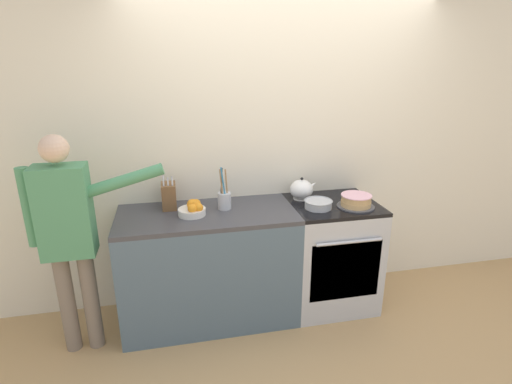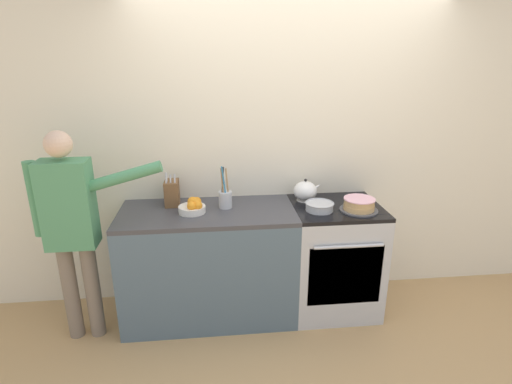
{
  "view_description": "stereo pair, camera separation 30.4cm",
  "coord_description": "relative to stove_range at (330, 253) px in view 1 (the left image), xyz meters",
  "views": [
    {
      "loc": [
        -0.92,
        -2.53,
        2.05
      ],
      "look_at": [
        -0.31,
        0.29,
        1.07
      ],
      "focal_mm": 28.0,
      "sensor_mm": 36.0,
      "label": 1
    },
    {
      "loc": [
        -0.62,
        -2.58,
        2.05
      ],
      "look_at": [
        -0.31,
        0.29,
        1.07
      ],
      "focal_mm": 28.0,
      "sensor_mm": 36.0,
      "label": 2
    }
  ],
  "objects": [
    {
      "name": "ground_plane",
      "position": [
        -0.34,
        -0.32,
        -0.46
      ],
      "size": [
        16.0,
        16.0,
        0.0
      ],
      "primitive_type": "plane",
      "color": "tan"
    },
    {
      "name": "tea_kettle",
      "position": [
        -0.22,
        0.15,
        0.54
      ],
      "size": [
        0.23,
        0.19,
        0.19
      ],
      "color": "white",
      "rests_on": "stove_range"
    },
    {
      "name": "counter_cabinet",
      "position": [
        -1.03,
        0.0,
        -0.0
      ],
      "size": [
        1.36,
        0.64,
        0.92
      ],
      "color": "#4C6070",
      "rests_on": "ground_plane"
    },
    {
      "name": "layer_cake",
      "position": [
        0.14,
        -0.12,
        0.51
      ],
      "size": [
        0.29,
        0.29,
        0.1
      ],
      "color": "#4C4C51",
      "rests_on": "stove_range"
    },
    {
      "name": "mixing_bowl",
      "position": [
        -0.17,
        -0.09,
        0.49
      ],
      "size": [
        0.22,
        0.22,
        0.07
      ],
      "color": "#B7BABF",
      "rests_on": "stove_range"
    },
    {
      "name": "fruit_bowl",
      "position": [
        -1.13,
        -0.02,
        0.51
      ],
      "size": [
        0.21,
        0.21,
        0.12
      ],
      "color": "silver",
      "rests_on": "counter_cabinet"
    },
    {
      "name": "wall_back",
      "position": [
        -0.34,
        0.34,
        0.84
      ],
      "size": [
        8.0,
        0.04,
        2.6
      ],
      "color": "silver",
      "rests_on": "ground_plane"
    },
    {
      "name": "stove_range",
      "position": [
        0.0,
        0.0,
        0.0
      ],
      "size": [
        0.7,
        0.67,
        0.92
      ],
      "color": "#B7BABF",
      "rests_on": "ground_plane"
    },
    {
      "name": "person_baker",
      "position": [
        -1.98,
        -0.18,
        0.49
      ],
      "size": [
        0.92,
        0.2,
        1.59
      ],
      "rotation": [
        0.0,
        0.0,
        0.05
      ],
      "color": "#7A6B5B",
      "rests_on": "ground_plane"
    },
    {
      "name": "knife_block",
      "position": [
        -1.31,
        0.17,
        0.56
      ],
      "size": [
        0.11,
        0.18,
        0.28
      ],
      "color": "brown",
      "rests_on": "counter_cabinet"
    },
    {
      "name": "utensil_crock",
      "position": [
        -0.89,
        0.06,
        0.54
      ],
      "size": [
        0.1,
        0.1,
        0.34
      ],
      "color": "#B7BABF",
      "rests_on": "counter_cabinet"
    }
  ]
}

